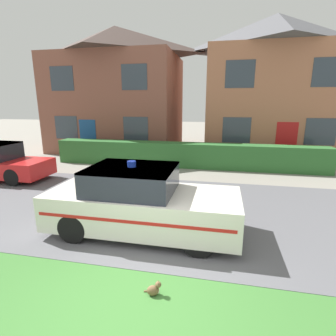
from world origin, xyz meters
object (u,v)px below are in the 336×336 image
at_px(house_right, 272,86).
at_px(cat, 154,289).
at_px(police_car, 141,202).
at_px(house_left, 117,89).

bearing_deg(house_right, cat, -105.17).
height_order(police_car, house_left, house_left).
height_order(cat, house_right, house_right).
bearing_deg(house_left, police_car, -65.60).
height_order(house_left, house_right, house_right).
distance_m(cat, house_left, 14.71).
bearing_deg(house_left, house_right, 1.95).
xyz_separation_m(police_car, house_right, (4.45, 11.28, 3.21)).
relative_size(police_car, cat, 14.84).
relative_size(house_left, house_right, 1.03).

